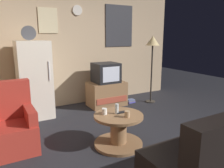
{
  "coord_description": "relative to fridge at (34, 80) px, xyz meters",
  "views": [
    {
      "loc": [
        -1.8,
        -2.43,
        1.6
      ],
      "look_at": [
        0.08,
        0.9,
        0.75
      ],
      "focal_mm": 35.27,
      "sensor_mm": 36.0,
      "label": 1
    }
  ],
  "objects": [
    {
      "name": "wine_glass",
      "position": [
        0.81,
        -1.77,
        -0.2
      ],
      "size": [
        0.05,
        0.05,
        0.15
      ],
      "primitive_type": "cylinder",
      "color": "silver",
      "rests_on": "coffee_table"
    },
    {
      "name": "wall_with_art",
      "position": [
        1.06,
        0.48,
        0.62
      ],
      "size": [
        5.2,
        0.12,
        2.74
      ],
      "color": "tan",
      "rests_on": "ground_plane"
    },
    {
      "name": "standing_lamp",
      "position": [
        2.63,
        -0.34,
        0.6
      ],
      "size": [
        0.32,
        0.32,
        1.59
      ],
      "color": "#332D28",
      "rests_on": "ground_plane"
    },
    {
      "name": "remote_control",
      "position": [
        0.88,
        -1.78,
        -0.27
      ],
      "size": [
        0.15,
        0.05,
        0.02
      ],
      "primitive_type": "cube",
      "rotation": [
        0.0,
        0.0,
        0.01
      ],
      "color": "black",
      "rests_on": "coffee_table"
    },
    {
      "name": "mug_ceramic_tan",
      "position": [
        0.87,
        -1.96,
        -0.23
      ],
      "size": [
        0.08,
        0.08,
        0.09
      ],
      "primitive_type": "cylinder",
      "color": "tan",
      "rests_on": "coffee_table"
    },
    {
      "name": "book_stack",
      "position": [
        2.17,
        -0.14,
        -0.72
      ],
      "size": [
        0.19,
        0.17,
        0.08
      ],
      "color": "#4946AE",
      "rests_on": "ground_plane"
    },
    {
      "name": "fridge",
      "position": [
        0.0,
        0.0,
        0.0
      ],
      "size": [
        0.6,
        0.62,
        1.77
      ],
      "color": "silver",
      "rests_on": "ground_plane"
    },
    {
      "name": "mug_ceramic_white",
      "position": [
        0.65,
        -1.71,
        -0.23
      ],
      "size": [
        0.08,
        0.08,
        0.09
      ],
      "primitive_type": "cylinder",
      "color": "silver",
      "rests_on": "coffee_table"
    },
    {
      "name": "ground_plane",
      "position": [
        1.05,
        -1.96,
        -0.75
      ],
      "size": [
        12.0,
        12.0,
        0.0
      ],
      "primitive_type": "plane",
      "color": "#232328"
    },
    {
      "name": "tv_stand",
      "position": [
        1.56,
        -0.06,
        -0.48
      ],
      "size": [
        0.84,
        0.53,
        0.55
      ],
      "color": "#8E6642",
      "rests_on": "ground_plane"
    },
    {
      "name": "couch",
      "position": [
        1.37,
        -3.12,
        -0.44
      ],
      "size": [
        1.7,
        0.8,
        0.92
      ],
      "color": "black",
      "rests_on": "ground_plane"
    },
    {
      "name": "armchair",
      "position": [
        -0.59,
        -1.16,
        -0.42
      ],
      "size": [
        0.68,
        0.68,
        0.96
      ],
      "color": "#A52D23",
      "rests_on": "ground_plane"
    },
    {
      "name": "coffee_table",
      "position": [
        0.82,
        -1.82,
        -0.52
      ],
      "size": [
        0.72,
        0.72,
        0.48
      ],
      "color": "#8E6642",
      "rests_on": "ground_plane"
    },
    {
      "name": "crt_tv",
      "position": [
        1.55,
        -0.06,
        0.02
      ],
      "size": [
        0.54,
        0.51,
        0.44
      ],
      "color": "black",
      "rests_on": "tv_stand"
    }
  ]
}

